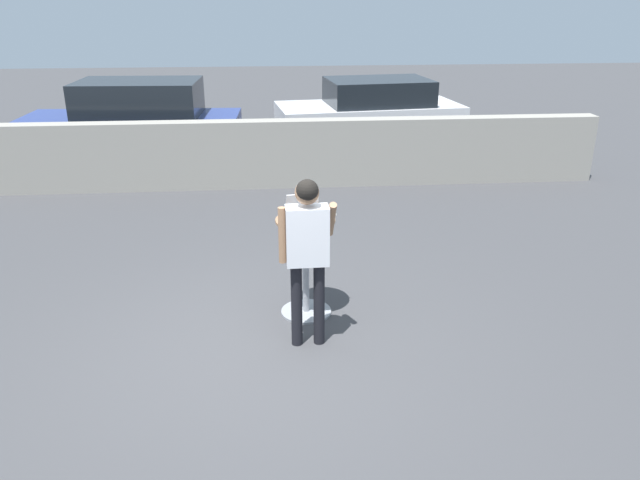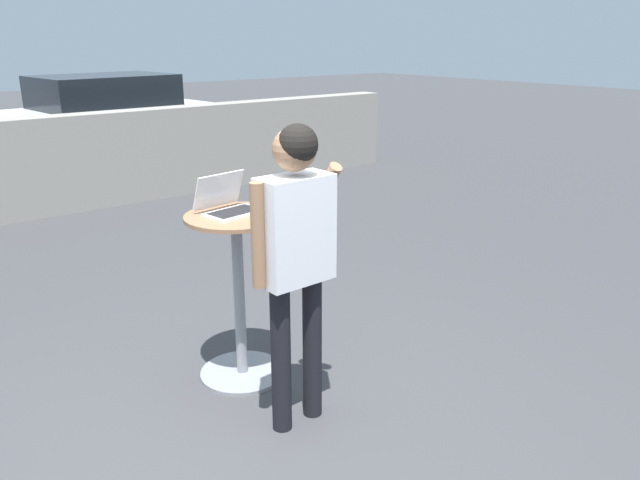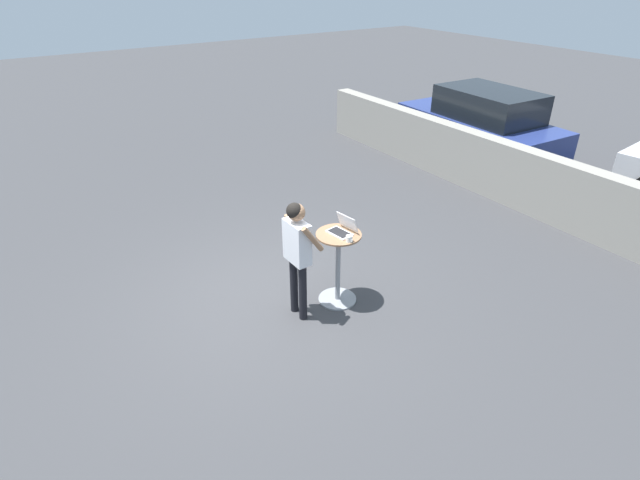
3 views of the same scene
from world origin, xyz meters
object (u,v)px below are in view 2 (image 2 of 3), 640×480
object	(u,v)px
laptop	(228,204)
coffee_mug	(270,202)
parked_car_further_down	(99,116)
cafe_table	(239,290)
standing_person	(295,241)

from	to	relation	value
laptop	coffee_mug	size ratio (longest dim) A/B	3.23
coffee_mug	parked_car_further_down	world-z (taller)	parked_car_further_down
cafe_table	laptop	world-z (taller)	laptop
cafe_table	coffee_mug	xyz separation A→B (m)	(0.25, -0.01, 0.54)
cafe_table	parked_car_further_down	world-z (taller)	parked_car_further_down
standing_person	parked_car_further_down	distance (m)	8.94
coffee_mug	parked_car_further_down	distance (m)	8.27
cafe_table	parked_car_further_down	distance (m)	8.31
laptop	coffee_mug	bearing A→B (deg)	-16.41
coffee_mug	standing_person	xyz separation A→B (m)	(-0.27, -0.63, -0.04)
cafe_table	coffee_mug	distance (m)	0.59
laptop	standing_person	bearing A→B (deg)	-91.19
cafe_table	standing_person	distance (m)	0.81
coffee_mug	cafe_table	bearing A→B (deg)	178.12
laptop	parked_car_further_down	xyz separation A→B (m)	(2.03, 7.99, -0.40)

